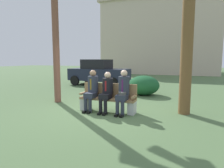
# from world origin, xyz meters

# --- Properties ---
(ground_plane) EXTENTS (80.00, 80.00, 0.00)m
(ground_plane) POSITION_xyz_m (0.00, 0.00, 0.00)
(ground_plane) COLOR #4F6C42
(park_bench) EXTENTS (1.84, 0.44, 0.90)m
(park_bench) POSITION_xyz_m (0.28, 0.25, 0.42)
(park_bench) COLOR #99754C
(park_bench) RESTS_ON ground
(seated_man_left) EXTENTS (0.34, 0.72, 1.33)m
(seated_man_left) POSITION_xyz_m (-0.24, 0.13, 0.74)
(seated_man_left) COLOR #2D3342
(seated_man_left) RESTS_ON ground
(seated_man_middle) EXTENTS (0.34, 0.72, 1.28)m
(seated_man_middle) POSITION_xyz_m (0.28, 0.12, 0.72)
(seated_man_middle) COLOR black
(seated_man_middle) RESTS_ON ground
(seated_man_right) EXTENTS (0.34, 0.72, 1.36)m
(seated_man_right) POSITION_xyz_m (0.83, 0.12, 0.75)
(seated_man_right) COLOR #2D3342
(seated_man_right) RESTS_ON ground
(shrub_near_bench) EXTENTS (1.47, 1.35, 0.92)m
(shrub_near_bench) POSITION_xyz_m (0.72, 3.58, 0.46)
(shrub_near_bench) COLOR #1C562D
(shrub_near_bench) RESTS_ON ground
(parked_car_near) EXTENTS (4.00, 1.93, 1.68)m
(parked_car_near) POSITION_xyz_m (-2.80, 6.06, 0.84)
(parked_car_near) COLOR #1E2338
(parked_car_near) RESTS_ON ground
(building_backdrop) EXTENTS (13.64, 8.61, 8.82)m
(building_backdrop) POSITION_xyz_m (-0.84, 20.37, 4.44)
(building_backdrop) COLOR beige
(building_backdrop) RESTS_ON ground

